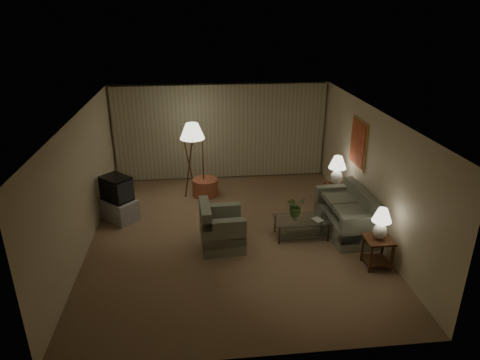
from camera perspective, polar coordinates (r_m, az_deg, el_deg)
name	(u,v)px	position (r m, az deg, el deg)	size (l,w,h in m)	color
ground	(232,235)	(9.42, -1.09, -7.38)	(7.00, 7.00, 0.00)	brown
room_shell	(227,138)	(10.11, -1.79, 5.56)	(6.04, 7.02, 2.72)	beige
sofa	(346,216)	(9.65, 13.96, -4.71)	(1.81, 1.02, 0.77)	gray
armchair	(222,229)	(8.86, -2.39, -6.60)	(1.00, 0.96, 0.77)	gray
side_table_near	(378,247)	(8.61, 17.88, -8.55)	(0.51, 0.51, 0.60)	#371E0F
side_table_far	(335,192)	(10.76, 12.55, -1.60)	(0.49, 0.41, 0.60)	#371E0F
table_lamp_near	(381,221)	(8.34, 18.34, -5.22)	(0.36, 0.36, 0.63)	white
table_lamp_far	(337,168)	(10.52, 12.84, 1.56)	(0.42, 0.42, 0.73)	white
coffee_table	(301,225)	(9.33, 8.19, -5.98)	(1.19, 0.65, 0.41)	silver
tv_cabinet	(119,209)	(10.37, -15.84, -3.77)	(1.01, 1.00, 0.50)	#B0B0B3
crt_tv	(116,188)	(10.16, -16.15, -1.07)	(0.80, 0.80, 0.56)	black
floor_lamp	(193,158)	(11.06, -6.24, 2.91)	(0.63, 0.63, 1.93)	#371E0F
ottoman	(205,187)	(11.26, -4.65, -0.95)	(0.67, 0.67, 0.45)	#AC533A
vase	(295,217)	(9.20, 7.36, -4.86)	(0.15, 0.15, 0.15)	silver
flowers	(296,204)	(9.06, 7.45, -3.17)	(0.40, 0.35, 0.45)	#4A6E31
book	(314,221)	(9.24, 9.90, -5.37)	(0.17, 0.24, 0.02)	olive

